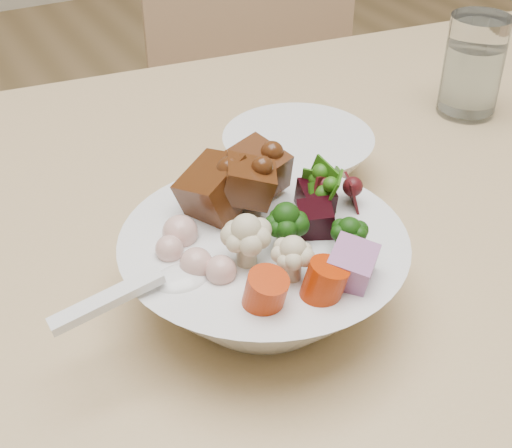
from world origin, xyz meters
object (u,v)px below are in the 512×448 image
chair_far (266,153)px  food_bowl (264,265)px  side_bowl (297,158)px  water_glass (472,70)px

chair_far → food_bowl: bearing=-106.0°
side_bowl → chair_far: bearing=64.0°
water_glass → side_bowl: 0.26m
water_glass → side_bowl: water_glass is taller
chair_far → food_bowl: food_bowl is taller
food_bowl → water_glass: size_ratio=1.89×
food_bowl → water_glass: 0.42m
side_bowl → water_glass: bearing=7.8°
side_bowl → food_bowl: bearing=-129.1°
water_glass → side_bowl: size_ratio=0.78×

